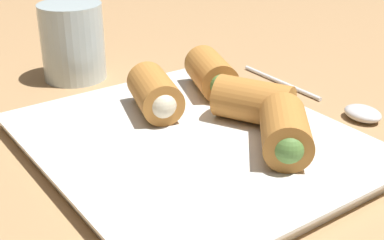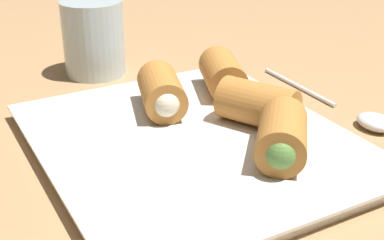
% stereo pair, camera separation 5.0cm
% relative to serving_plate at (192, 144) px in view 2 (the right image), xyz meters
% --- Properties ---
extents(table_surface, '(1.80, 1.40, 0.02)m').
position_rel_serving_plate_xyz_m(table_surface, '(-0.04, -0.03, -0.02)').
color(table_surface, '#A87F54').
rests_on(table_surface, ground).
extents(serving_plate, '(0.31, 0.27, 0.01)m').
position_rel_serving_plate_xyz_m(serving_plate, '(0.00, 0.00, 0.00)').
color(serving_plate, silver).
rests_on(serving_plate, table_surface).
extents(roll_front_left, '(0.08, 0.08, 0.04)m').
position_rel_serving_plate_xyz_m(roll_front_left, '(-0.07, -0.04, 0.03)').
color(roll_front_left, '#B77533').
rests_on(roll_front_left, serving_plate).
extents(roll_front_right, '(0.08, 0.06, 0.04)m').
position_rel_serving_plate_xyz_m(roll_front_right, '(0.06, -0.00, 0.03)').
color(roll_front_right, '#B77533').
rests_on(roll_front_right, serving_plate).
extents(roll_back_left, '(0.08, 0.06, 0.04)m').
position_rel_serving_plate_xyz_m(roll_back_left, '(0.07, -0.08, 0.03)').
color(roll_back_left, '#B77533').
rests_on(roll_back_left, serving_plate).
extents(roll_back_right, '(0.08, 0.07, 0.04)m').
position_rel_serving_plate_xyz_m(roll_back_right, '(-0.01, -0.07, 0.03)').
color(roll_back_right, '#B77533').
rests_on(roll_back_right, serving_plate).
extents(spoon, '(0.21, 0.03, 0.01)m').
position_rel_serving_plate_xyz_m(spoon, '(-0.03, -0.18, -0.00)').
color(spoon, silver).
rests_on(spoon, table_surface).
extents(drinking_glass, '(0.08, 0.08, 0.09)m').
position_rel_serving_plate_xyz_m(drinking_glass, '(0.24, 0.01, 0.04)').
color(drinking_glass, silver).
rests_on(drinking_glass, table_surface).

